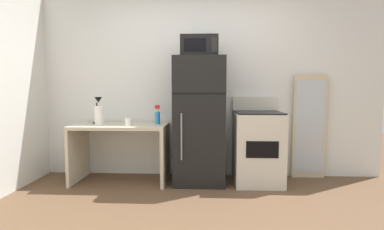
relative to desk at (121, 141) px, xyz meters
The scene contains 10 objects.
wall_back_white 1.32m from the desk, 20.99° to the left, with size 5.00×0.10×2.60m, color silver.
desk is the anchor object (origin of this frame).
desk_lamp 0.57m from the desk, 166.61° to the left, with size 0.14×0.12×0.35m.
coffee_mug 0.34m from the desk, 47.96° to the right, with size 0.08×0.08×0.10m, color white.
spray_bottle 0.57m from the desk, ahead, with size 0.06×0.06×0.25m.
paper_towel_roll 0.44m from the desk, 166.94° to the right, with size 0.11×0.11×0.24m, color white.
refrigerator 1.05m from the desk, ahead, with size 0.64×0.61×1.60m.
microwave 1.58m from the desk, ahead, with size 0.46×0.35×0.26m.
oven_range 1.77m from the desk, ahead, with size 0.59×0.61×1.10m.
leaning_mirror 2.52m from the desk, ahead, with size 0.44×0.03×1.40m.
Camera 1 is at (0.09, -2.27, 1.18)m, focal length 26.45 mm.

